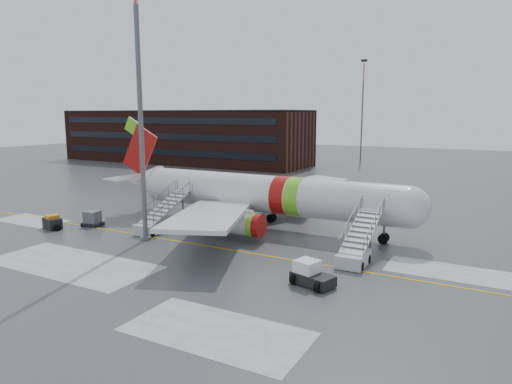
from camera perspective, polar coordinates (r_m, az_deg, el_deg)
The scene contains 10 objects.
ground at distance 41.69m, azimuth -5.87°, elevation -6.33°, with size 260.00×260.00×0.00m, color #494C4F.
airliner at distance 46.61m, azimuth 0.14°, elevation -0.24°, with size 35.03×32.97×11.18m.
airstair_fwd at distance 36.70m, azimuth 12.43°, elevation -7.02°, with size 2.05×7.70×3.48m.
airstair_aft at distance 46.12m, azimuth -12.30°, elevation -3.57°, with size 2.05×7.70×3.48m.
pushback_tug at distance 31.71m, azimuth 6.86°, elevation -10.20°, with size 3.23×2.78×1.66m.
uld_container at distance 50.35m, azimuth -19.77°, elevation -3.19°, with size 2.12×1.69×1.57m.
baggage_tractor at distance 50.68m, azimuth -24.10°, elevation -3.54°, with size 2.87×1.81×1.42m.
light_mast_near at distance 42.10m, azimuth -14.36°, elevation 12.15°, with size 1.20×1.20×26.12m.
terminal_building at distance 111.15m, azimuth -9.22°, elevation 6.90°, with size 62.00×16.11×12.30m.
light_mast_far_n at distance 115.22m, azimuth 13.18°, elevation 10.67°, with size 1.20×1.20×24.25m.
Camera 1 is at (22.68, -33.04, 11.52)m, focal length 32.00 mm.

